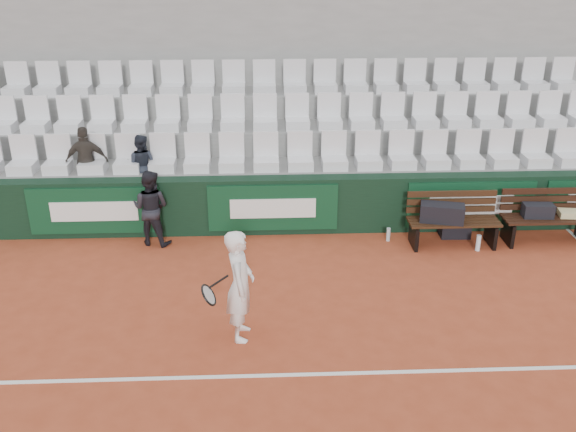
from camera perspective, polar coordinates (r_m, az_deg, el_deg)
The scene contains 22 objects.
ground at distance 7.84m, azimuth 0.80°, elevation -13.95°, with size 80.00×80.00×0.00m, color #AC4426.
court_baseline at distance 7.83m, azimuth 0.81°, elevation -13.92°, with size 18.00×0.06×0.01m, color white.
back_barrier at distance 11.05m, azimuth 0.03°, elevation 1.00°, with size 18.00×0.34×1.00m.
grandstand_tier_front at distance 11.63m, azimuth -0.44°, elevation 2.20°, with size 18.00×0.95×1.00m, color gray.
grandstand_tier_mid at distance 12.44m, azimuth -0.60°, elevation 4.79°, with size 18.00×0.95×1.45m, color gray.
grandstand_tier_back at distance 13.27m, azimuth -0.74°, elevation 7.05°, with size 18.00×0.95×1.90m, color gray.
grandstand_rear_wall at distance 13.58m, azimuth -0.85°, elevation 12.88°, with size 18.00×0.30×4.40m, color gray.
seat_row_front at distance 11.19m, azimuth -0.42°, elevation 5.75°, with size 11.90×0.44×0.63m, color silver.
seat_row_mid at distance 11.97m, azimuth -0.60°, elevation 9.22°, with size 11.90×0.44×0.63m, color silver.
seat_row_back at distance 12.79m, azimuth -0.75°, elevation 12.25°, with size 11.90×0.44×0.63m, color silver.
bench_left at distance 11.01m, azimuth 14.41°, elevation -1.46°, with size 1.50×0.56×0.45m, color #371F10.
bench_right at distance 11.62m, azimuth 21.97°, elevation -1.14°, with size 1.50×0.56×0.45m, color black.
sports_bag_left at distance 10.78m, azimuth 13.53°, elevation 0.27°, with size 0.70×0.30×0.30m, color black.
sports_bag_right at distance 11.44m, azimuth 21.33°, elevation 0.45°, with size 0.50×0.23×0.23m, color black.
towel at distance 11.70m, azimuth 23.78°, elevation 0.20°, with size 0.36×0.26×0.10m, color #CDC085.
sports_bag_ground at distance 11.38m, azimuth 14.60°, elevation -1.03°, with size 0.50×0.31×0.31m, color black.
water_bottle_near at distance 10.99m, azimuth 8.91°, elevation -1.63°, with size 0.07×0.07×0.23m, color #B0C2C8.
water_bottle_far at distance 10.98m, azimuth 16.55°, elevation -2.31°, with size 0.08×0.08×0.27m, color silver.
tennis_player at distance 8.11m, azimuth -4.30°, elevation -6.16°, with size 0.69×0.56×1.50m.
ball_kid at distance 10.80m, azimuth -12.09°, elevation 0.72°, with size 0.63×0.49×1.29m, color black.
spectator_b at distance 11.55m, azimuth -17.72°, elevation 6.75°, with size 0.72×0.30×1.23m, color #36312B.
spectator_c at distance 11.36m, azimuth -13.09°, elevation 6.60°, with size 0.53×0.41×1.08m, color #202530.
Camera 1 is at (-0.37, -6.17, 4.82)m, focal length 40.00 mm.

